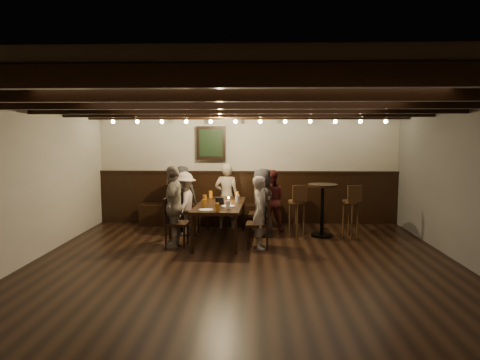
{
  "coord_description": "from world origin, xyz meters",
  "views": [
    {
      "loc": [
        0.15,
        -5.8,
        1.92
      ],
      "look_at": [
        -0.1,
        1.3,
        1.17
      ],
      "focal_mm": 32.0,
      "sensor_mm": 36.0,
      "label": 1
    }
  ],
  "objects_px": {
    "person_right_near": "(262,202)",
    "bar_stool_right": "(350,218)",
    "chair_left_near": "(186,219)",
    "bar_stool_left": "(297,219)",
    "chair_left_far": "(176,232)",
    "person_bench_left": "(182,198)",
    "person_left_near": "(185,203)",
    "high_top_table": "(322,202)",
    "person_bench_right": "(270,200)",
    "person_left_far": "(174,206)",
    "person_right_far": "(261,212)",
    "dining_table": "(220,207)",
    "person_bench_centre": "(227,196)",
    "chair_right_near": "(261,222)",
    "chair_right_far": "(259,233)"
  },
  "relations": [
    {
      "from": "chair_left_far",
      "to": "bar_stool_left",
      "type": "relative_size",
      "value": 0.84
    },
    {
      "from": "bar_stool_right",
      "to": "chair_right_far",
      "type": "bearing_deg",
      "value": -169.74
    },
    {
      "from": "bar_stool_right",
      "to": "bar_stool_left",
      "type": "bearing_deg",
      "value": 169.39
    },
    {
      "from": "person_bench_centre",
      "to": "bar_stool_right",
      "type": "relative_size",
      "value": 1.33
    },
    {
      "from": "chair_left_far",
      "to": "bar_stool_right",
      "type": "height_order",
      "value": "bar_stool_right"
    },
    {
      "from": "person_left_far",
      "to": "bar_stool_right",
      "type": "bearing_deg",
      "value": 104.65
    },
    {
      "from": "person_left_near",
      "to": "high_top_table",
      "type": "height_order",
      "value": "person_left_near"
    },
    {
      "from": "chair_right_near",
      "to": "person_right_far",
      "type": "height_order",
      "value": "person_right_far"
    },
    {
      "from": "person_right_near",
      "to": "person_bench_left",
      "type": "bearing_deg",
      "value": 74.74
    },
    {
      "from": "chair_right_far",
      "to": "person_bench_left",
      "type": "xyz_separation_m",
      "value": [
        -1.56,
        1.42,
        0.39
      ]
    },
    {
      "from": "person_bench_right",
      "to": "person_bench_left",
      "type": "bearing_deg",
      "value": -0.0
    },
    {
      "from": "bar_stool_right",
      "to": "high_top_table",
      "type": "bearing_deg",
      "value": 149.29
    },
    {
      "from": "person_bench_left",
      "to": "chair_right_far",
      "type": "bearing_deg",
      "value": 140.16
    },
    {
      "from": "chair_left_far",
      "to": "chair_right_near",
      "type": "xyz_separation_m",
      "value": [
        1.47,
        0.84,
        0.01
      ]
    },
    {
      "from": "dining_table",
      "to": "chair_right_near",
      "type": "height_order",
      "value": "chair_right_near"
    },
    {
      "from": "dining_table",
      "to": "person_left_near",
      "type": "bearing_deg",
      "value": 149.04
    },
    {
      "from": "chair_left_near",
      "to": "chair_left_far",
      "type": "bearing_deg",
      "value": 0.18
    },
    {
      "from": "chair_right_near",
      "to": "person_left_near",
      "type": "relative_size",
      "value": 0.73
    },
    {
      "from": "person_left_far",
      "to": "person_right_far",
      "type": "distance_m",
      "value": 1.5
    },
    {
      "from": "person_left_near",
      "to": "person_bench_left",
      "type": "bearing_deg",
      "value": -161.57
    },
    {
      "from": "high_top_table",
      "to": "bar_stool_right",
      "type": "relative_size",
      "value": 0.99
    },
    {
      "from": "bar_stool_right",
      "to": "person_bench_left",
      "type": "bearing_deg",
      "value": 155.01
    },
    {
      "from": "chair_left_near",
      "to": "bar_stool_right",
      "type": "height_order",
      "value": "bar_stool_right"
    },
    {
      "from": "high_top_table",
      "to": "bar_stool_left",
      "type": "relative_size",
      "value": 0.99
    },
    {
      "from": "chair_left_near",
      "to": "bar_stool_left",
      "type": "height_order",
      "value": "bar_stool_left"
    },
    {
      "from": "chair_left_far",
      "to": "chair_left_near",
      "type": "bearing_deg",
      "value": -179.82
    },
    {
      "from": "dining_table",
      "to": "high_top_table",
      "type": "distance_m",
      "value": 1.95
    },
    {
      "from": "chair_left_far",
      "to": "person_bench_left",
      "type": "distance_m",
      "value": 1.42
    },
    {
      "from": "person_right_near",
      "to": "bar_stool_right",
      "type": "distance_m",
      "value": 1.67
    },
    {
      "from": "person_bench_centre",
      "to": "bar_stool_left",
      "type": "height_order",
      "value": "person_bench_centre"
    },
    {
      "from": "chair_right_far",
      "to": "person_right_far",
      "type": "distance_m",
      "value": 0.35
    },
    {
      "from": "person_bench_right",
      "to": "bar_stool_left",
      "type": "distance_m",
      "value": 0.83
    },
    {
      "from": "chair_left_near",
      "to": "chair_right_near",
      "type": "distance_m",
      "value": 1.44
    },
    {
      "from": "dining_table",
      "to": "bar_stool_left",
      "type": "xyz_separation_m",
      "value": [
        1.41,
        0.22,
        -0.25
      ]
    },
    {
      "from": "person_bench_centre",
      "to": "person_right_far",
      "type": "xyz_separation_m",
      "value": [
        0.69,
        -1.53,
        -0.06
      ]
    },
    {
      "from": "person_left_far",
      "to": "person_right_far",
      "type": "bearing_deg",
      "value": 90.0
    },
    {
      "from": "person_right_far",
      "to": "person_bench_centre",
      "type": "bearing_deg",
      "value": 26.57
    },
    {
      "from": "chair_left_far",
      "to": "person_left_near",
      "type": "xyz_separation_m",
      "value": [
        0.01,
        0.9,
        0.35
      ]
    },
    {
      "from": "person_bench_centre",
      "to": "person_bench_right",
      "type": "height_order",
      "value": "person_bench_centre"
    },
    {
      "from": "person_right_far",
      "to": "high_top_table",
      "type": "xyz_separation_m",
      "value": [
        1.17,
        0.91,
        0.04
      ]
    },
    {
      "from": "person_bench_left",
      "to": "bar_stool_left",
      "type": "height_order",
      "value": "person_bench_left"
    },
    {
      "from": "chair_right_near",
      "to": "bar_stool_left",
      "type": "bearing_deg",
      "value": -104.12
    },
    {
      "from": "chair_left_near",
      "to": "person_left_far",
      "type": "height_order",
      "value": "person_left_far"
    },
    {
      "from": "chair_right_near",
      "to": "bar_stool_right",
      "type": "height_order",
      "value": "bar_stool_right"
    },
    {
      "from": "person_bench_centre",
      "to": "bar_stool_left",
      "type": "bearing_deg",
      "value": 151.11
    },
    {
      "from": "chair_left_near",
      "to": "bar_stool_left",
      "type": "bearing_deg",
      "value": 85.4
    },
    {
      "from": "chair_right_far",
      "to": "high_top_table",
      "type": "height_order",
      "value": "high_top_table"
    },
    {
      "from": "bar_stool_left",
      "to": "person_bench_right",
      "type": "bearing_deg",
      "value": 112.09
    },
    {
      "from": "dining_table",
      "to": "bar_stool_right",
      "type": "distance_m",
      "value": 2.43
    },
    {
      "from": "dining_table",
      "to": "chair_left_near",
      "type": "relative_size",
      "value": 1.89
    }
  ]
}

